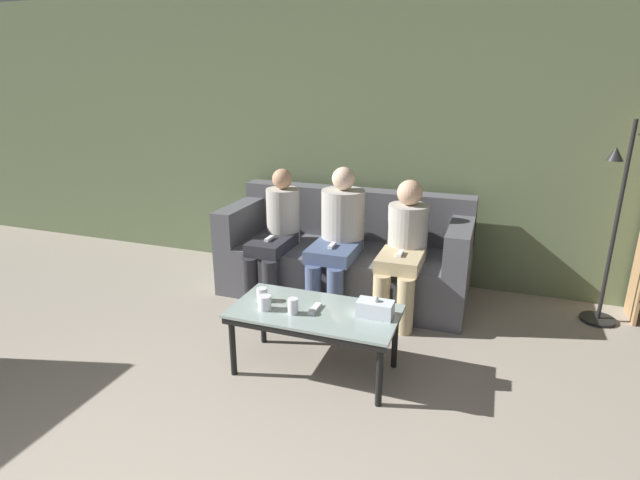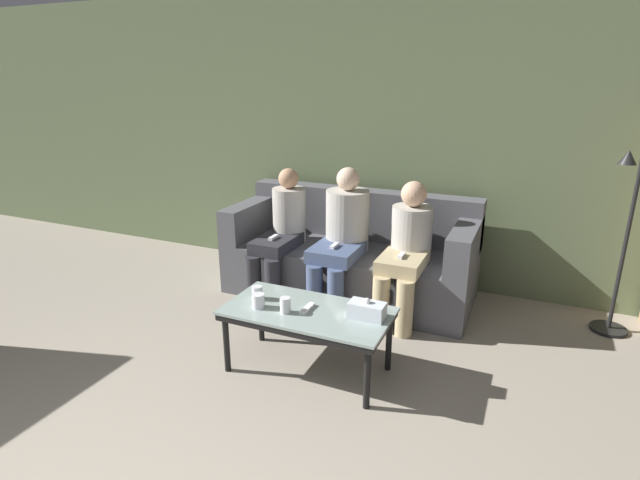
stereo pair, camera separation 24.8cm
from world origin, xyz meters
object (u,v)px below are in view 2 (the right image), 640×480
(cup_near_left, at_px, (258,301))
(game_remote, at_px, (308,308))
(cup_near_right, at_px, (285,305))
(cup_far_center, at_px, (257,293))
(seated_person_mid_left, at_px, (343,233))
(couch, at_px, (351,257))
(standing_lamp, at_px, (635,208))
(tissue_box, at_px, (367,310))
(coffee_table, at_px, (308,316))
(seated_person_mid_right, at_px, (407,247))
(seated_person_left_end, at_px, (282,231))

(cup_near_left, distance_m, game_remote, 0.32)
(cup_near_right, bearing_deg, cup_far_center, 158.27)
(cup_near_right, xyz_separation_m, cup_far_center, (-0.26, 0.11, -0.01))
(cup_far_center, relative_size, seated_person_mid_left, 0.08)
(couch, distance_m, standing_lamp, 2.16)
(game_remote, bearing_deg, couch, 98.25)
(cup_near_left, relative_size, tissue_box, 0.42)
(cup_far_center, bearing_deg, couch, 81.70)
(coffee_table, relative_size, cup_near_left, 11.41)
(game_remote, xyz_separation_m, seated_person_mid_left, (-0.19, 1.07, 0.17))
(cup_near_left, bearing_deg, cup_near_right, 1.91)
(cup_near_left, distance_m, standing_lamp, 2.69)
(cup_near_right, height_order, seated_person_mid_right, seated_person_mid_right)
(game_remote, height_order, seated_person_mid_right, seated_person_mid_right)
(cup_near_left, bearing_deg, tissue_box, 12.02)
(coffee_table, bearing_deg, seated_person_mid_right, 71.11)
(seated_person_mid_left, bearing_deg, seated_person_left_end, -175.99)
(coffee_table, distance_m, seated_person_mid_left, 1.11)
(cup_far_center, relative_size, seated_person_left_end, 0.08)
(couch, distance_m, cup_near_right, 1.39)
(game_remote, bearing_deg, coffee_table, -93.58)
(cup_near_left, xyz_separation_m, standing_lamp, (2.17, 1.51, 0.48))
(cup_far_center, bearing_deg, game_remote, -1.98)
(seated_person_left_end, xyz_separation_m, seated_person_mid_left, (0.55, 0.04, 0.04))
(coffee_table, distance_m, seated_person_mid_right, 1.13)
(standing_lamp, distance_m, seated_person_left_end, 2.66)
(cup_near_left, bearing_deg, couch, 85.40)
(seated_person_left_end, bearing_deg, cup_far_center, -70.59)
(coffee_table, height_order, seated_person_left_end, seated_person_left_end)
(couch, relative_size, seated_person_mid_left, 1.85)
(tissue_box, bearing_deg, couch, 114.40)
(couch, height_order, seated_person_mid_right, seated_person_mid_right)
(cup_far_center, distance_m, seated_person_left_end, 1.09)
(coffee_table, height_order, tissue_box, tissue_box)
(cup_near_right, relative_size, cup_far_center, 1.14)
(tissue_box, xyz_separation_m, seated_person_left_end, (-1.11, 0.99, 0.08))
(seated_person_mid_left, bearing_deg, cup_near_left, -95.43)
(couch, relative_size, seated_person_mid_right, 1.97)
(tissue_box, relative_size, standing_lamp, 0.14)
(cup_near_left, height_order, game_remote, cup_near_left)
(tissue_box, height_order, seated_person_mid_left, seated_person_mid_left)
(coffee_table, relative_size, standing_lamp, 0.67)
(coffee_table, distance_m, tissue_box, 0.39)
(cup_near_left, height_order, cup_far_center, cup_near_left)
(cup_near_left, bearing_deg, game_remote, 18.27)
(coffee_table, relative_size, seated_person_mid_right, 0.99)
(cup_far_center, height_order, seated_person_left_end, seated_person_left_end)
(standing_lamp, bearing_deg, seated_person_left_end, -171.73)
(seated_person_left_end, bearing_deg, coffee_table, -54.72)
(coffee_table, bearing_deg, cup_far_center, 178.02)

